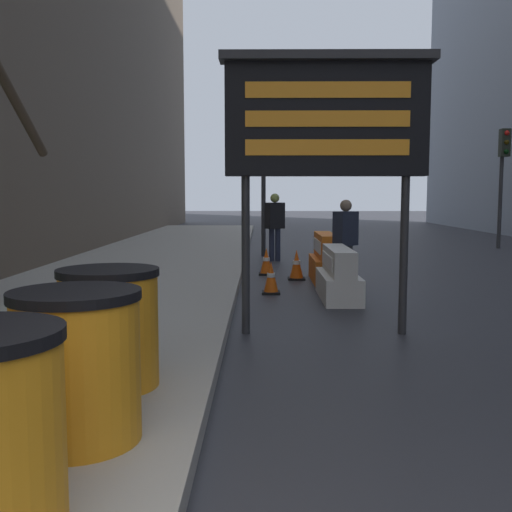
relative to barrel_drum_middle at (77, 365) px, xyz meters
The scene contains 12 objects.
barrel_drum_middle is the anchor object (origin of this frame).
barrel_drum_back 1.06m from the barrel_drum_middle, 93.87° to the left, with size 0.80×0.80×0.94m.
message_board 4.46m from the barrel_drum_middle, 62.04° to the left, with size 2.49×0.36×3.30m.
jersey_barrier_white 6.46m from the barrel_drum_middle, 68.44° to the left, with size 0.58×1.75×0.83m.
jersey_barrier_orange_near 8.31m from the barrel_drum_middle, 73.39° to the left, with size 0.53×1.65×0.93m.
traffic_cone_near 8.39m from the barrel_drum_middle, 77.43° to the left, with size 0.33×0.33×0.60m.
traffic_cone_mid 6.63m from the barrel_drum_middle, 78.72° to the left, with size 0.31×0.31×0.55m.
traffic_cone_far 8.99m from the barrel_drum_middle, 82.12° to the left, with size 0.32×0.32×0.57m.
traffic_light_near_curb 12.91m from the barrel_drum_middle, 84.64° to the left, with size 0.28×0.44×4.31m.
traffic_light_far_side 17.50m from the barrel_drum_middle, 60.43° to the left, with size 0.28×0.45×3.68m.
pedestrian_worker 11.64m from the barrel_drum_middle, 82.77° to the left, with size 0.52×0.46×1.71m.
pedestrian_passerby 7.64m from the barrel_drum_middle, 69.77° to the left, with size 0.48×0.46×1.59m.
Camera 1 is at (0.40, -1.67, 1.68)m, focal length 42.00 mm.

